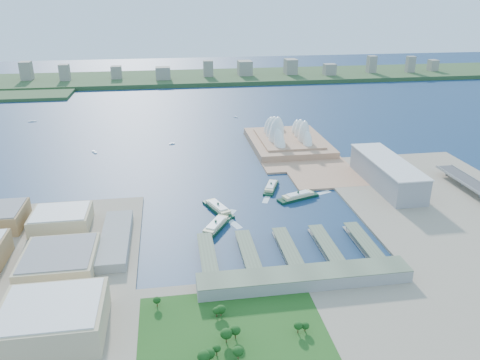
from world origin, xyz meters
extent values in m
plane|color=#0F2546|center=(0.00, 0.00, 0.00)|extent=(3000.00, 3000.00, 0.00)
cube|color=gray|center=(-250.00, -105.00, 1.50)|extent=(220.00, 390.00, 3.00)
cube|color=gray|center=(0.00, -210.00, 1.50)|extent=(720.00, 180.00, 3.00)
cube|color=gray|center=(240.00, -50.00, 1.50)|extent=(240.00, 500.00, 3.00)
cube|color=tan|center=(107.50, 260.00, 1.50)|extent=(135.00, 220.00, 3.00)
cube|color=#2D4926|center=(0.00, 980.00, 6.00)|extent=(2200.00, 260.00, 12.00)
cube|color=gray|center=(195.00, 80.00, 20.50)|extent=(45.00, 155.00, 35.00)
cube|color=gray|center=(15.00, -135.00, 9.00)|extent=(200.00, 28.00, 12.00)
camera|label=1|loc=(-100.93, -488.02, 255.65)|focal=35.00mm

